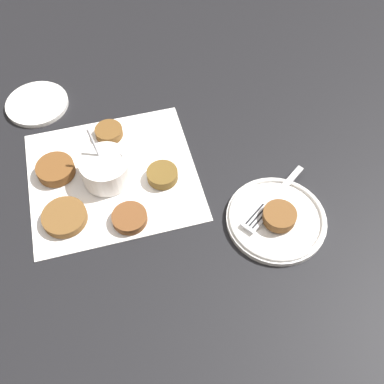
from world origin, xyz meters
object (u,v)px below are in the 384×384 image
object	(u,v)px
fork	(269,204)
fritter_on_plate	(279,216)
serving_plate	(276,219)
sauce_bowl	(106,170)
extra_saucer	(37,104)

from	to	relation	value
fork	fritter_on_plate	bearing A→B (deg)	-87.13
serving_plate	fritter_on_plate	size ratio (longest dim) A/B	3.03
fritter_on_plate	sauce_bowl	bearing A→B (deg)	139.82
fork	extra_saucer	world-z (taller)	fork
sauce_bowl	serving_plate	size ratio (longest dim) A/B	0.57
sauce_bowl	extra_saucer	world-z (taller)	sauce_bowl
sauce_bowl	fork	xyz separation A→B (m)	(0.26, -0.19, -0.01)
extra_saucer	fritter_on_plate	bearing A→B (deg)	-53.56
serving_plate	extra_saucer	bearing A→B (deg)	126.75
fritter_on_plate	fork	distance (m)	0.04
sauce_bowl	fork	world-z (taller)	sauce_bowl
serving_plate	fork	xyz separation A→B (m)	(-0.00, 0.03, 0.01)
fritter_on_plate	serving_plate	bearing A→B (deg)	91.28
sauce_bowl	serving_plate	bearing A→B (deg)	-39.48
serving_plate	fritter_on_plate	world-z (taller)	fritter_on_plate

